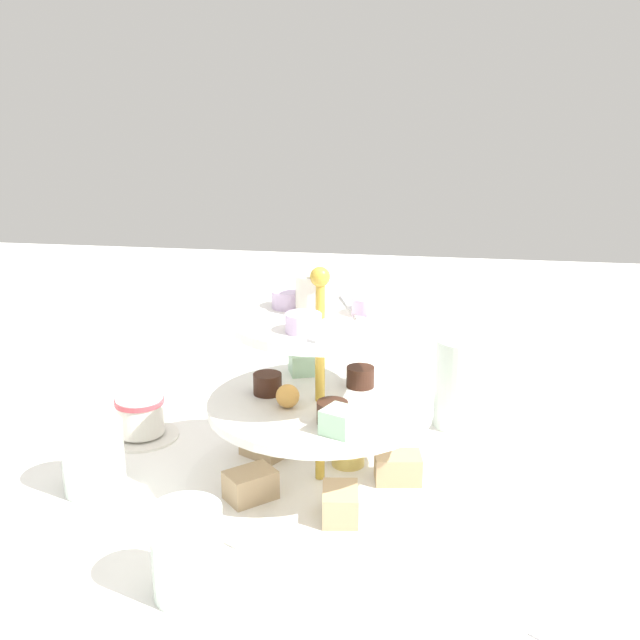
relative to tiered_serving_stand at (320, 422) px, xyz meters
The scene contains 8 objects.
ground_plane 0.07m from the tiered_serving_stand, 165.59° to the right, with size 2.40×2.40×0.00m, color white.
tiered_serving_stand is the anchor object (origin of this frame).
water_glass_tall_right 0.24m from the tiered_serving_stand, 38.89° to the right, with size 0.07×0.07×0.11m, color silver.
water_glass_short_left 0.24m from the tiered_serving_stand, 101.22° to the left, with size 0.06×0.06×0.08m, color silver.
teacup_with_saucer 0.25m from the tiered_serving_stand, 70.16° to the left, with size 0.09×0.09×0.05m.
butter_knife_left 0.30m from the tiered_serving_stand, 119.08° to the right, with size 0.17×0.01×0.00m, color silver.
butter_knife_right 0.30m from the tiered_serving_stand, 24.25° to the left, with size 0.17×0.01×0.00m, color silver.
water_glass_mid_back 0.22m from the tiered_serving_stand, 158.47° to the left, with size 0.06×0.06×0.08m, color silver.
Camera 1 is at (-0.73, -0.12, 0.41)m, focal length 43.40 mm.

